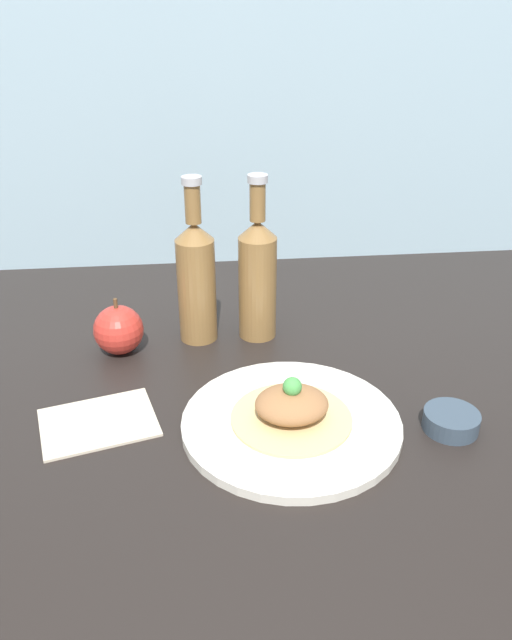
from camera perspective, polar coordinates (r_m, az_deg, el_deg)
name	(u,v)px	position (r cm, az deg, el deg)	size (l,w,h in cm)	color
ground_plane	(294,401)	(95.18, 3.45, -7.45)	(180.00, 110.00, 4.00)	black
wall_backsplash	(257,67)	(131.56, 0.07, 22.13)	(180.00, 3.00, 80.00)	#9EBCCC
plate	(291,422)	(86.30, 3.23, -9.30)	(29.99, 29.99, 1.59)	silver
plated_food	(292,407)	(84.80, 3.28, -7.93)	(16.56, 16.56, 6.60)	#D6BC7F
cider_bottle_left	(196,278)	(103.37, -5.48, 3.86)	(6.40, 6.40, 28.04)	olive
cider_bottle_right	(257,275)	(103.86, 0.14, 4.11)	(6.40, 6.40, 28.04)	olive
apple	(119,330)	(104.07, -12.45, -0.89)	(8.14, 8.14, 9.69)	red
napkin	(98,421)	(89.69, -14.22, -8.98)	(17.96, 15.38, 0.80)	beige
dipping_bowl	(451,421)	(89.60, 17.40, -8.79)	(7.55, 7.55, 2.62)	#384756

